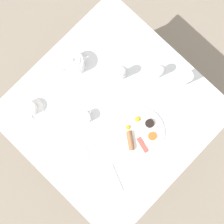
# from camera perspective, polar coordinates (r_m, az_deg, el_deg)

# --- Properties ---
(ground_plane) EXTENTS (8.00, 8.00, 0.00)m
(ground_plane) POSITION_cam_1_polar(r_m,az_deg,el_deg) (1.98, 0.00, -2.03)
(ground_plane) COLOR gray
(table) EXTENTS (1.00, 0.99, 0.78)m
(table) POSITION_cam_1_polar(r_m,az_deg,el_deg) (1.28, 0.00, -0.39)
(table) COLOR silver
(table) RESTS_ON ground_plane
(breakfast_plate) EXTENTS (0.27, 0.27, 0.04)m
(breakfast_plate) POSITION_cam_1_polar(r_m,az_deg,el_deg) (1.20, 7.07, -5.19)
(breakfast_plate) COLOR white
(breakfast_plate) RESTS_ON table
(teapot_near) EXTENTS (0.18, 0.11, 0.11)m
(teapot_near) POSITION_cam_1_polar(r_m,az_deg,el_deg) (1.22, -10.02, 12.38)
(teapot_near) COLOR white
(teapot_near) RESTS_ON table
(teacup_with_saucer_left) EXTENTS (0.15, 0.15, 0.06)m
(teacup_with_saucer_left) POSITION_cam_1_polar(r_m,az_deg,el_deg) (1.26, -20.83, 0.79)
(teacup_with_saucer_left) COLOR white
(teacup_with_saucer_left) RESTS_ON table
(water_glass_tall) EXTENTS (0.07, 0.07, 0.15)m
(water_glass_tall) POSITION_cam_1_polar(r_m,az_deg,el_deg) (1.21, 17.75, 8.12)
(water_glass_tall) COLOR white
(water_glass_tall) RESTS_ON table
(creamer_jug) EXTENTS (0.09, 0.06, 0.06)m
(creamer_jug) POSITION_cam_1_polar(r_m,az_deg,el_deg) (1.17, -7.02, -1.44)
(creamer_jug) COLOR white
(creamer_jug) RESTS_ON table
(pepper_grinder) EXTENTS (0.05, 0.05, 0.12)m
(pepper_grinder) POSITION_cam_1_polar(r_m,az_deg,el_deg) (1.20, 12.15, 10.38)
(pepper_grinder) COLOR #BCBCC1
(pepper_grinder) RESTS_ON table
(salt_grinder) EXTENTS (0.05, 0.05, 0.12)m
(salt_grinder) POSITION_cam_1_polar(r_m,az_deg,el_deg) (1.17, 2.65, 10.28)
(salt_grinder) COLOR #BCBCC1
(salt_grinder) RESTS_ON table
(napkin_folded) EXTENTS (0.15, 0.18, 0.01)m
(napkin_folded) POSITION_cam_1_polar(r_m,az_deg,el_deg) (1.22, -0.62, -17.39)
(napkin_folded) COLOR white
(napkin_folded) RESTS_ON table
(fork_by_plate) EXTENTS (0.06, 0.18, 0.00)m
(fork_by_plate) POSITION_cam_1_polar(r_m,az_deg,el_deg) (1.34, -0.26, 22.33)
(fork_by_plate) COLOR silver
(fork_by_plate) RESTS_ON table
(knife_by_plate) EXTENTS (0.20, 0.05, 0.00)m
(knife_by_plate) POSITION_cam_1_polar(r_m,az_deg,el_deg) (1.28, 20.47, -0.52)
(knife_by_plate) COLOR silver
(knife_by_plate) RESTS_ON table
(spoon_for_tea) EXTENTS (0.07, 0.15, 0.00)m
(spoon_for_tea) POSITION_cam_1_polar(r_m,az_deg,el_deg) (1.27, 6.82, 13.96)
(spoon_for_tea) COLOR silver
(spoon_for_tea) RESTS_ON table
(fork_spare) EXTENTS (0.09, 0.16, 0.00)m
(fork_spare) POSITION_cam_1_polar(r_m,az_deg,el_deg) (1.21, -6.96, -9.12)
(fork_spare) COLOR silver
(fork_spare) RESTS_ON table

